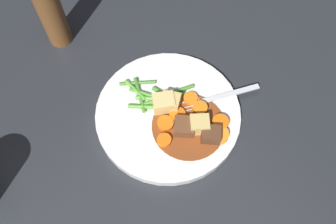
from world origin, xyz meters
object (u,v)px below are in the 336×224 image
object	(u,v)px
carrot_slice_1	(164,141)
carrot_slice_2	(220,123)
dinner_plate	(168,114)
fork	(211,99)
meat_chunk_1	(186,125)
pepper_mill	(52,16)
potato_chunk_1	(162,104)
potato_chunk_0	(199,125)
potato_chunk_2	(171,102)
meat_chunk_0	(211,135)
carrot_slice_0	(191,99)
carrot_slice_4	(200,109)
carrot_slice_6	(219,135)
carrot_slice_5	(165,124)
carrot_slice_3	(178,115)

from	to	relation	value
carrot_slice_1	carrot_slice_2	distance (m)	0.10
dinner_plate	fork	world-z (taller)	fork
carrot_slice_2	meat_chunk_1	xyz separation A→B (m)	(-0.03, -0.05, 0.01)
fork	pepper_mill	world-z (taller)	pepper_mill
carrot_slice_2	potato_chunk_1	distance (m)	0.11
carrot_slice_2	fork	bearing A→B (deg)	155.84
potato_chunk_0	potato_chunk_2	bearing A→B (deg)	-171.07
carrot_slice_2	potato_chunk_0	world-z (taller)	potato_chunk_0
fork	meat_chunk_0	bearing A→B (deg)	-43.17
meat_chunk_1	potato_chunk_0	bearing A→B (deg)	52.11
carrot_slice_2	meat_chunk_0	distance (m)	0.03
pepper_mill	meat_chunk_0	bearing A→B (deg)	13.58
dinner_plate	meat_chunk_1	distance (m)	0.05
carrot_slice_0	carrot_slice_2	size ratio (longest dim) A/B	0.88
carrot_slice_4	fork	distance (m)	0.03
carrot_slice_6	meat_chunk_0	size ratio (longest dim) A/B	1.06
carrot_slice_5	potato_chunk_0	xyz separation A→B (m)	(0.04, 0.04, 0.01)
dinner_plate	potato_chunk_2	xyz separation A→B (m)	(-0.01, 0.01, 0.02)
dinner_plate	carrot_slice_5	bearing A→B (deg)	-47.95
carrot_slice_1	pepper_mill	bearing A→B (deg)	-176.31
carrot_slice_4	potato_chunk_2	world-z (taller)	potato_chunk_2
potato_chunk_1	meat_chunk_0	bearing A→B (deg)	17.17
dinner_plate	potato_chunk_1	xyz separation A→B (m)	(-0.01, -0.00, 0.02)
carrot_slice_1	carrot_slice_3	distance (m)	0.05
carrot_slice_6	carrot_slice_5	bearing A→B (deg)	-140.81
carrot_slice_2	carrot_slice_3	world-z (taller)	carrot_slice_2
pepper_mill	carrot_slice_1	bearing A→B (deg)	3.69
potato_chunk_1	fork	distance (m)	0.09
carrot_slice_1	pepper_mill	size ratio (longest dim) A/B	0.18
meat_chunk_1	carrot_slice_6	bearing A→B (deg)	37.38
carrot_slice_2	potato_chunk_0	bearing A→B (deg)	-115.59
carrot_slice_4	carrot_slice_2	bearing A→B (deg)	13.50
carrot_slice_2	potato_chunk_1	bearing A→B (deg)	-145.17
carrot_slice_1	carrot_slice_2	bearing A→B (deg)	70.85
meat_chunk_1	pepper_mill	size ratio (longest dim) A/B	0.25
carrot_slice_2	carrot_slice_3	bearing A→B (deg)	-139.64
carrot_slice_3	potato_chunk_0	world-z (taller)	potato_chunk_0
dinner_plate	carrot_slice_3	world-z (taller)	carrot_slice_3
potato_chunk_1	meat_chunk_0	distance (m)	0.10
potato_chunk_2	meat_chunk_1	bearing A→B (deg)	-8.58
carrot_slice_4	potato_chunk_1	xyz separation A→B (m)	(-0.04, -0.05, 0.01)
carrot_slice_1	carrot_slice_4	world-z (taller)	carrot_slice_4
potato_chunk_2	dinner_plate	bearing A→B (deg)	-56.44
potato_chunk_0	carrot_slice_6	bearing A→B (deg)	27.97
dinner_plate	potato_chunk_2	world-z (taller)	potato_chunk_2
carrot_slice_2	carrot_slice_1	bearing A→B (deg)	-109.15
carrot_slice_0	fork	world-z (taller)	carrot_slice_0
potato_chunk_2	fork	world-z (taller)	potato_chunk_2
dinner_plate	meat_chunk_1	xyz separation A→B (m)	(0.04, 0.00, 0.02)
carrot_slice_5	potato_chunk_2	bearing A→B (deg)	129.09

